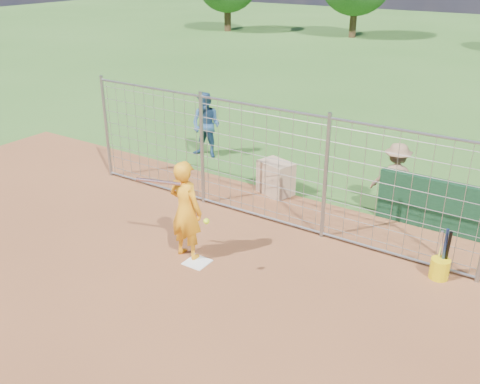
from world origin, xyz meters
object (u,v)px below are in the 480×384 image
Objects in this scene: batter at (186,210)px; equipment_bin at (276,178)px; bystander_a at (206,125)px; bucket_with_bats at (440,266)px; bystander_c at (395,178)px.

batter is 3.50m from equipment_bin.
equipment_bin is at bearing -26.81° from bystander_a.
bystander_a is at bearing 158.90° from bucket_with_bats.
batter is at bearing -72.91° from equipment_bin.
bystander_c is 1.63× the size of bucket_with_bats.
equipment_bin is at bearing -86.65° from batter.
batter reaches higher than bucket_with_bats.
bystander_a is (-2.97, 4.62, -0.05)m from batter.
batter is 1.98× the size of bucket_with_bats.
batter is at bearing -156.32° from bucket_with_bats.
batter reaches higher than equipment_bin.
bystander_c is at bearing -120.25° from batter.
batter is 1.06× the size of bystander_a.
bucket_with_bats is (4.21, 1.85, -0.72)m from batter.
bystander_c is at bearing 28.93° from equipment_bin.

